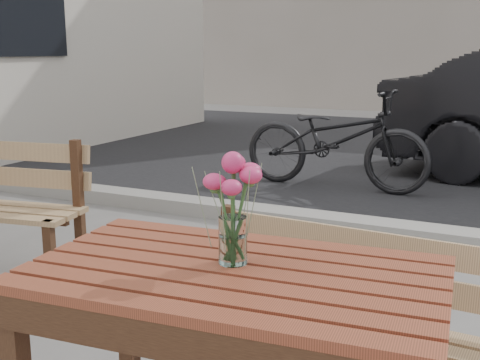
% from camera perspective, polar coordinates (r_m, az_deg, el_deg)
% --- Properties ---
extents(street, '(30.00, 8.12, 0.12)m').
position_cam_1_polar(street, '(6.61, 18.86, -0.20)').
color(street, black).
rests_on(street, ground).
extents(main_table, '(1.27, 0.80, 0.75)m').
position_cam_1_polar(main_table, '(1.83, -0.59, -12.01)').
color(main_table, brown).
rests_on(main_table, ground).
extents(main_bench, '(1.26, 0.45, 0.77)m').
position_cam_1_polar(main_bench, '(2.30, 10.50, -11.38)').
color(main_bench, '#94724C').
rests_on(main_bench, ground).
extents(main_vase, '(0.18, 0.18, 0.34)m').
position_cam_1_polar(main_vase, '(1.77, -0.69, -1.42)').
color(main_vase, white).
rests_on(main_vase, main_table).
extents(bicycle, '(1.93, 0.73, 1.00)m').
position_cam_1_polar(bicycle, '(6.12, 9.01, 3.85)').
color(bicycle, black).
rests_on(bicycle, ground).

